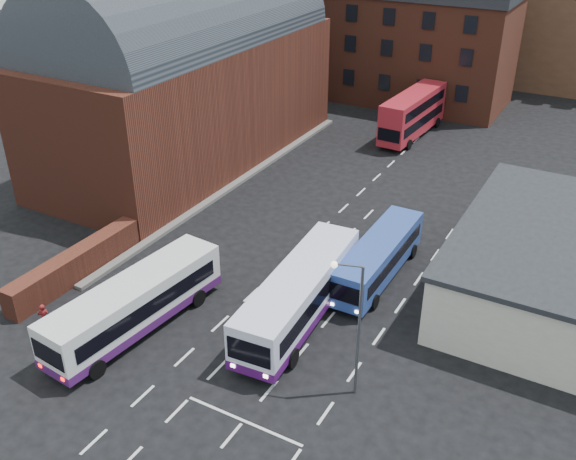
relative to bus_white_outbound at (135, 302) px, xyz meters
The scene contains 13 objects.
ground 4.03m from the bus_white_outbound, ahead, with size 180.00×180.00×0.00m, color black.
railway_station 24.91m from the bus_white_outbound, 119.39° to the left, with size 12.00×28.00×16.00m.
forecourt_wall 6.95m from the bus_white_outbound, 162.39° to the left, with size 1.20×10.00×1.80m, color #602B1E.
cream_building 23.35m from the bus_white_outbound, 37.11° to the left, with size 10.40×16.40×4.25m.
brick_terrace 46.30m from the bus_white_outbound, 92.95° to the left, with size 22.00×10.00×11.00m, color brown.
castle_keep 66.92m from the bus_white_outbound, 81.72° to the left, with size 22.00×22.00×12.00m, color brown.
bus_white_outbound is the anchor object (origin of this frame).
bus_white_inbound 8.72m from the bus_white_outbound, 34.18° to the left, with size 3.48×11.55×3.11m.
bus_blue 14.41m from the bus_white_outbound, 49.61° to the left, with size 2.41×9.52×2.60m.
bus_red_double 35.41m from the bus_white_outbound, 85.49° to the left, with size 3.07×10.46×4.13m.
street_lamp 12.30m from the bus_white_outbound, ahead, with size 1.40×0.59×7.11m.
pedestrian_red 5.02m from the bus_white_outbound, 149.46° to the right, with size 0.60×0.39×1.64m, color maroon.
pedestrian_beige 3.42m from the bus_white_outbound, 137.18° to the right, with size 0.84×0.65×1.72m, color beige.
Camera 1 is at (17.01, -20.41, 21.35)m, focal length 40.00 mm.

